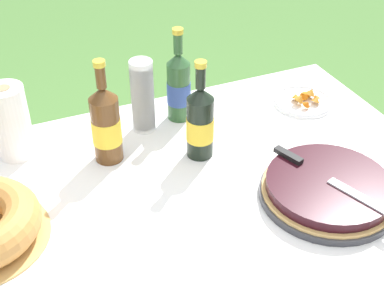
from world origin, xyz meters
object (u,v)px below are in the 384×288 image
(juice_bottle_red, at_px, (200,122))
(paper_towel_roll, at_px, (11,122))
(serving_knife, at_px, (321,174))
(berry_tart, at_px, (328,189))
(cider_bottle_amber, at_px, (106,124))
(cup_stack, at_px, (144,96))
(cider_bottle_green, at_px, (179,86))
(snack_plate_left, at_px, (304,100))

(juice_bottle_red, xyz_separation_m, paper_towel_roll, (-0.50, 0.22, -0.00))
(serving_knife, bearing_deg, berry_tart, -0.00)
(cider_bottle_amber, height_order, paper_towel_roll, cider_bottle_amber)
(serving_knife, distance_m, juice_bottle_red, 0.37)
(berry_tart, height_order, serving_knife, serving_knife)
(cider_bottle_amber, distance_m, juice_bottle_red, 0.27)
(cup_stack, xyz_separation_m, paper_towel_roll, (-0.40, 0.03, -0.01))
(cider_bottle_amber, bearing_deg, cup_stack, 35.12)
(paper_towel_roll, bearing_deg, cup_stack, -3.71)
(berry_tart, height_order, cider_bottle_amber, cider_bottle_amber)
(berry_tart, relative_size, cider_bottle_green, 1.17)
(cider_bottle_green, xyz_separation_m, juice_bottle_red, (-0.02, -0.21, -0.00))
(juice_bottle_red, bearing_deg, cider_bottle_green, 84.73)
(cup_stack, height_order, paper_towel_roll, cup_stack)
(serving_knife, height_order, snack_plate_left, serving_knife)
(serving_knife, relative_size, cider_bottle_green, 1.16)
(serving_knife, height_order, paper_towel_roll, paper_towel_roll)
(berry_tart, bearing_deg, juice_bottle_red, 126.90)
(juice_bottle_red, distance_m, paper_towel_roll, 0.55)
(cup_stack, height_order, juice_bottle_red, juice_bottle_red)
(cider_bottle_green, bearing_deg, snack_plate_left, -11.84)
(cup_stack, height_order, cider_bottle_green, cider_bottle_green)
(juice_bottle_red, bearing_deg, cup_stack, 118.38)
(serving_knife, xyz_separation_m, paper_towel_roll, (-0.73, 0.51, 0.05))
(cup_stack, bearing_deg, snack_plate_left, -7.19)
(cider_bottle_amber, bearing_deg, paper_towel_roll, 152.05)
(snack_plate_left, bearing_deg, berry_tart, -115.44)
(cider_bottle_amber, xyz_separation_m, paper_towel_roll, (-0.25, 0.13, -0.01))
(cup_stack, xyz_separation_m, juice_bottle_red, (0.10, -0.19, -0.01))
(cider_bottle_amber, height_order, juice_bottle_red, cider_bottle_amber)
(serving_knife, distance_m, paper_towel_roll, 0.89)
(serving_knife, bearing_deg, juice_bottle_red, -161.30)
(cider_bottle_amber, distance_m, paper_towel_roll, 0.28)
(cup_stack, bearing_deg, serving_knife, -55.44)
(serving_knife, bearing_deg, cider_bottle_green, -177.11)
(serving_knife, bearing_deg, cider_bottle_amber, -147.52)
(paper_towel_roll, bearing_deg, berry_tart, -35.88)
(serving_knife, xyz_separation_m, cup_stack, (-0.33, 0.48, 0.06))
(berry_tart, xyz_separation_m, juice_bottle_red, (-0.24, 0.31, 0.09))
(paper_towel_roll, bearing_deg, juice_bottle_red, -23.59)
(serving_knife, xyz_separation_m, cider_bottle_green, (-0.21, 0.50, 0.05))
(berry_tart, xyz_separation_m, serving_knife, (-0.01, 0.03, 0.04))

